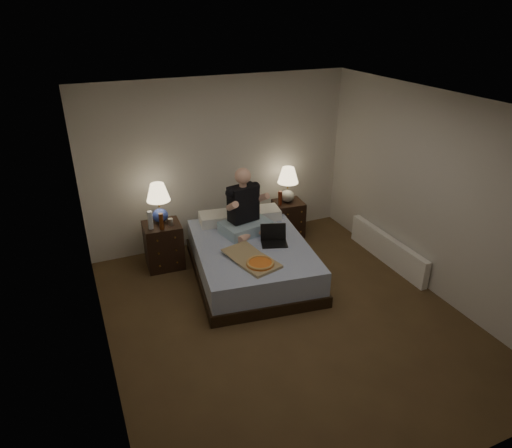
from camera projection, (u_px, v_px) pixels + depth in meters
name	position (u px, v px, depth m)	size (l,w,h in m)	color
floor	(286.00, 318.00, 5.43)	(4.00, 4.50, 0.00)	brown
ceiling	(294.00, 106.00, 4.33)	(4.00, 4.50, 0.00)	white
wall_back	(220.00, 163.00, 6.74)	(4.00, 2.50, 0.00)	silver
wall_front	(445.00, 360.00, 3.02)	(4.00, 2.50, 0.00)	silver
wall_left	(95.00, 262.00, 4.16)	(4.50, 2.50, 0.00)	silver
wall_right	(434.00, 196.00, 5.59)	(4.50, 2.50, 0.00)	silver
bed	(252.00, 260.00, 6.19)	(1.45, 1.94, 0.48)	#5D76BA
nightstand_left	(164.00, 245.00, 6.38)	(0.50, 0.45, 0.65)	black
nightstand_right	(288.00, 219.00, 7.25)	(0.44, 0.40, 0.58)	black
lamp_left	(159.00, 203.00, 6.20)	(0.32, 0.32, 0.56)	#2A3E9C
lamp_right	(288.00, 185.00, 7.02)	(0.32, 0.32, 0.56)	gray
water_bottle	(150.00, 220.00, 6.08)	(0.07, 0.07, 0.25)	white
soda_can	(171.00, 222.00, 6.20)	(0.07, 0.07, 0.10)	#B7B6B1
beer_bottle_left	(161.00, 221.00, 6.06)	(0.06, 0.06, 0.23)	#5B280D
beer_bottle_right	(280.00, 198.00, 6.97)	(0.06, 0.06, 0.23)	#521B0B
person	(245.00, 202.00, 6.20)	(0.66, 0.52, 0.93)	black
laptop	(274.00, 236.00, 6.03)	(0.34, 0.28, 0.24)	black
pizza_box	(260.00, 264.00, 5.55)	(0.40, 0.76, 0.08)	tan
radiator	(387.00, 249.00, 6.54)	(0.10, 1.60, 0.40)	white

